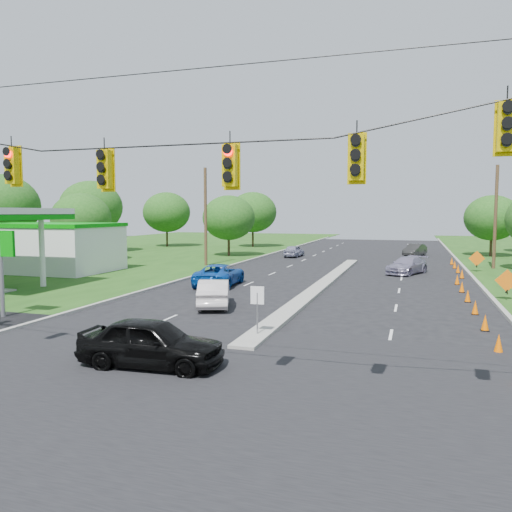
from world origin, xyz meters
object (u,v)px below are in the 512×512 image
(black_sedan, at_px, (151,343))
(gas_station, at_px, (30,242))
(blue_pickup, at_px, (220,275))
(white_sedan, at_px, (214,293))

(black_sedan, bearing_deg, gas_station, 45.90)
(gas_station, bearing_deg, blue_pickup, -4.91)
(gas_station, xyz_separation_m, white_sedan, (19.51, -8.65, -1.85))
(black_sedan, distance_m, white_sedan, 10.36)
(white_sedan, bearing_deg, blue_pickup, -90.22)
(gas_station, bearing_deg, white_sedan, -23.92)
(black_sedan, height_order, blue_pickup, black_sedan)
(blue_pickup, bearing_deg, white_sedan, 104.66)
(black_sedan, relative_size, white_sedan, 1.06)
(blue_pickup, bearing_deg, black_sedan, 99.91)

